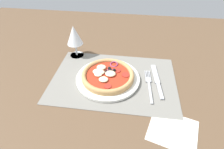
# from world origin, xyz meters

# --- Properties ---
(ground_plane) EXTENTS (1.90, 1.40, 0.02)m
(ground_plane) POSITION_xyz_m (0.00, 0.00, -0.01)
(ground_plane) COLOR brown
(placemat) EXTENTS (0.49, 0.34, 0.00)m
(placemat) POSITION_xyz_m (0.00, 0.00, 0.00)
(placemat) COLOR slate
(placemat) RESTS_ON ground_plane
(plate) EXTENTS (0.25, 0.25, 0.01)m
(plate) POSITION_xyz_m (-0.02, -0.01, 0.01)
(plate) COLOR silver
(plate) RESTS_ON placemat
(pizza) EXTENTS (0.21, 0.21, 0.03)m
(pizza) POSITION_xyz_m (-0.02, -0.01, 0.03)
(pizza) COLOR tan
(pizza) RESTS_ON plate
(fork) EXTENTS (0.03, 0.18, 0.00)m
(fork) POSITION_xyz_m (0.14, -0.02, 0.01)
(fork) COLOR #B2B5BA
(fork) RESTS_ON placemat
(knife) EXTENTS (0.04, 0.20, 0.01)m
(knife) POSITION_xyz_m (0.17, 0.01, 0.01)
(knife) COLOR #B2B5BA
(knife) RESTS_ON placemat
(wine_glass) EXTENTS (0.07, 0.07, 0.15)m
(wine_glass) POSITION_xyz_m (-0.20, 0.15, 0.10)
(wine_glass) COLOR silver
(wine_glass) RESTS_ON ground_plane
(napkin) EXTENTS (0.17, 0.16, 0.00)m
(napkin) POSITION_xyz_m (0.21, -0.21, 0.00)
(napkin) COLOR silver
(napkin) RESTS_ON ground_plane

